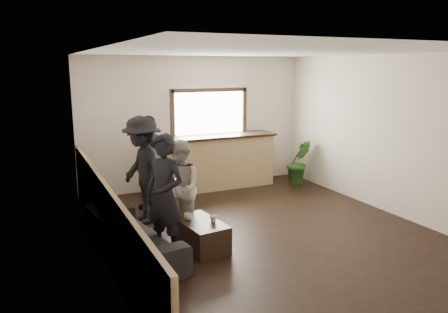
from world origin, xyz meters
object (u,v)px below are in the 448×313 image
coffee_table (200,235)px  person_a (165,196)px  person_c (143,170)px  person_b (180,189)px  person_d (151,162)px  potted_plant (299,162)px  cup_a (188,217)px  sofa (131,235)px  bar_counter (214,159)px  cup_b (213,219)px

coffee_table → person_a: person_a is taller
person_c → person_a: bearing=-13.6°
person_b → coffee_table: bearing=13.4°
person_c → person_d: size_ratio=1.04×
potted_plant → person_b: bearing=-152.3°
person_b → cup_a: bearing=-0.3°
person_a → person_b: person_a is taller
sofa → bar_counter: bearing=-50.6°
cup_a → person_c: 1.40m
bar_counter → potted_plant: bearing=-14.9°
bar_counter → person_b: bearing=-124.5°
sofa → potted_plant: 4.85m
potted_plant → person_d: size_ratio=0.58×
bar_counter → cup_b: 3.26m
coffee_table → cup_a: (-0.13, 0.13, 0.25)m
person_a → person_c: person_c is taller
person_c → person_b: bearing=12.5°
sofa → cup_b: (1.14, -0.25, 0.15)m
cup_b → potted_plant: 4.03m
bar_counter → person_c: bearing=-142.8°
person_a → person_d: (0.39, 2.10, 0.01)m
coffee_table → person_d: 2.20m
sofa → cup_a: sofa is taller
person_b → potted_plant: bearing=121.9°
sofa → coffee_table: 0.99m
coffee_table → cup_a: bearing=134.8°
bar_counter → cup_b: bearing=-113.8°
sofa → cup_b: sofa is taller
potted_plant → person_c: 3.92m
potted_plant → sofa: bearing=-152.5°
coffee_table → person_b: person_b is taller
person_c → cup_b: bearing=11.3°
coffee_table → person_c: size_ratio=0.51×
coffee_table → person_a: 0.83m
sofa → potted_plant: bearing=-71.2°
bar_counter → person_a: bar_counter is taller
bar_counter → person_d: (-1.61, -0.80, 0.22)m
person_b → person_c: size_ratio=0.83×
potted_plant → person_d: bearing=-175.0°
person_c → person_d: (0.32, 0.67, -0.03)m
cup_b → person_c: 1.70m
sofa → potted_plant: size_ratio=2.08×
coffee_table → person_a: (-0.52, -0.01, 0.65)m
coffee_table → cup_a: 0.31m
coffee_table → person_b: 0.82m
cup_b → person_b: (-0.26, 0.69, 0.30)m
potted_plant → person_d: (-3.46, -0.30, 0.37)m
bar_counter → person_d: bar_counter is taller
potted_plant → person_c: (-3.78, -0.97, 0.40)m
cup_a → cup_b: size_ratio=1.24×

